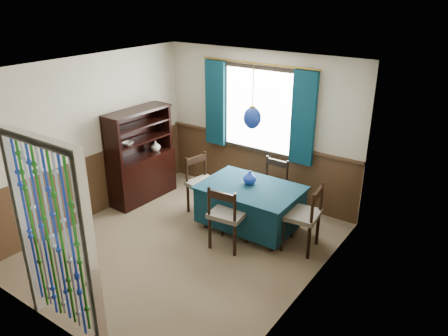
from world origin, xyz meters
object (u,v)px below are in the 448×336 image
Objects in this scene: sideboard at (142,168)px; vase_sideboard at (155,145)px; chair_far at (271,186)px; chair_left at (203,183)px; dining_table at (250,204)px; bowl_shelf at (128,143)px; chair_right at (304,216)px; chair_near at (227,215)px; pendant_lamp at (252,118)px; vase_table at (250,178)px.

sideboard is 8.08× the size of vase_sideboard.
chair_far is 1.09m from chair_left.
bowl_shelf reaches higher than dining_table.
chair_far is at bearing 22.81° from sideboard.
sideboard is at bearing 21.93° from chair_far.
chair_left is 0.97× the size of chair_right.
chair_near is 0.98× the size of chair_right.
chair_left reaches higher than dining_table.
chair_left is (-0.91, 0.03, 0.09)m from dining_table.
sideboard is (-2.07, -0.17, 0.15)m from dining_table.
bowl_shelf is 0.65m from vase_sideboard.
sideboard is 0.45m from vase_sideboard.
chair_far is 2.22m from sideboard.
vase_sideboard is (-2.01, 0.14, -0.86)m from pendant_lamp.
vase_table is (-0.07, 0.09, -0.95)m from pendant_lamp.
pendant_lamp is at bearing -51.70° from vase_table.
pendant_lamp is 2.19m from vase_sideboard.
bowl_shelf reaches higher than chair_near.
vase_sideboard is at bearing 79.63° from chair_right.
chair_near reaches higher than chair_left.
chair_near is at bearing -90.29° from dining_table.
dining_table is 0.93× the size of sideboard.
vase_sideboard is at bearing -84.68° from chair_left.
vase_sideboard reaches higher than vase_table.
dining_table is at bearing 13.19° from bowl_shelf.
vase_sideboard is at bearing 152.95° from chair_near.
bowl_shelf is at bearing 91.72° from chair_right.
dining_table is at bearing 6.91° from sideboard.
chair_left reaches higher than chair_far.
chair_near is 5.17× the size of bowl_shelf.
chair_far is 1.09m from chair_right.
chair_right reaches higher than vase_table.
dining_table is 0.89m from chair_right.
chair_left is at bearing 177.86° from pendant_lamp.
dining_table is 1.62× the size of chair_far.
chair_far is 0.99× the size of pendant_lamp.
vase_sideboard is (-1.94, 0.05, 0.09)m from vase_table.
chair_right is at bearing -3.69° from vase_sideboard.
pendant_lamp reaches higher than dining_table.
sideboard reaches higher than chair_near.
chair_right is at bearing -3.48° from dining_table.
chair_far is at bearing 80.72° from vase_table.
dining_table is 0.62m from chair_far.
bowl_shelf is (-2.89, -0.43, 0.59)m from chair_right.
chair_far is 4.63× the size of vase_sideboard.
chair_near is at bearing -89.62° from pendant_lamp.
chair_left is at bearing 33.51° from chair_far.
bowl_shelf is at bearing -167.47° from dining_table.
chair_right is 1.07× the size of pendant_lamp.
sideboard reaches higher than dining_table.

